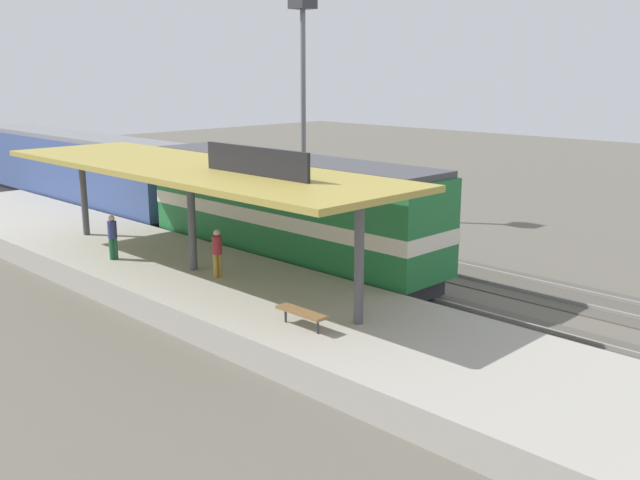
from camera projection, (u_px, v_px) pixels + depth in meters
ground_plane at (322, 260)px, 30.73m from camera, size 120.00×120.00×0.00m
track_near at (288, 268)px, 29.34m from camera, size 3.20×110.00×0.16m
track_far at (362, 249)px, 32.51m from camera, size 3.20×110.00×0.16m
platform at (194, 281)px, 26.07m from camera, size 6.00×44.00×0.90m
station_canopy at (191, 170)px, 25.06m from camera, size 5.20×18.00×4.70m
platform_bench at (301, 313)px, 20.02m from camera, size 0.44×1.70×0.50m
locomotive at (288, 211)px, 28.76m from camera, size 2.93×14.43×4.44m
passenger_carriage_single at (75, 170)px, 41.13m from camera, size 2.90×20.00×4.24m
light_mast at (303, 61)px, 37.69m from camera, size 1.10×1.10×11.70m
person_waiting at (113, 235)px, 27.16m from camera, size 0.34×0.34×1.71m
person_walking at (217, 251)px, 24.76m from camera, size 0.34×0.34×1.71m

